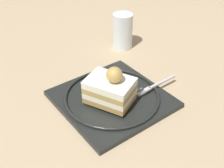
% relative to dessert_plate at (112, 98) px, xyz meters
% --- Properties ---
extents(ground_plane, '(2.40, 2.40, 0.00)m').
position_rel_dessert_plate_xyz_m(ground_plane, '(0.02, 0.01, -0.01)').
color(ground_plane, tan).
extents(dessert_plate, '(0.24, 0.24, 0.02)m').
position_rel_dessert_plate_xyz_m(dessert_plate, '(0.00, 0.00, 0.00)').
color(dessert_plate, black).
rests_on(dessert_plate, ground_plane).
extents(cake_slice, '(0.12, 0.11, 0.09)m').
position_rel_dessert_plate_xyz_m(cake_slice, '(0.01, -0.01, 0.04)').
color(cake_slice, tan).
rests_on(cake_slice, dessert_plate).
extents(fork, '(0.02, 0.12, 0.00)m').
position_rel_dessert_plate_xyz_m(fork, '(0.03, 0.10, 0.01)').
color(fork, silver).
rests_on(fork, dessert_plate).
extents(drink_glass_near, '(0.06, 0.06, 0.10)m').
position_rel_dessert_plate_xyz_m(drink_glass_near, '(-0.19, 0.17, 0.04)').
color(drink_glass_near, silver).
rests_on(drink_glass_near, ground_plane).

